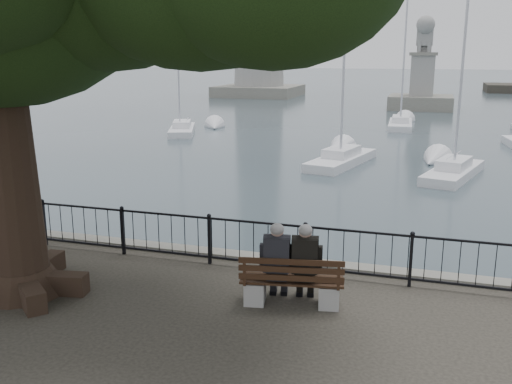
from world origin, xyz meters
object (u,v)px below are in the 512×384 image
at_px(person_left, 277,265).
at_px(person_right, 305,267).
at_px(bench, 292,288).
at_px(lion_monument, 422,86).

distance_m(person_left, person_right, 0.47).
xyz_separation_m(bench, lion_monument, (0.91, 48.88, 0.87)).
distance_m(bench, person_right, 0.43).
bearing_deg(person_right, bench, -144.80).
height_order(bench, person_right, person_right).
relative_size(person_left, person_right, 1.00).
bearing_deg(bench, person_right, 35.20).
distance_m(bench, person_left, 0.45).
height_order(person_right, lion_monument, lion_monument).
height_order(bench, person_left, person_left).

